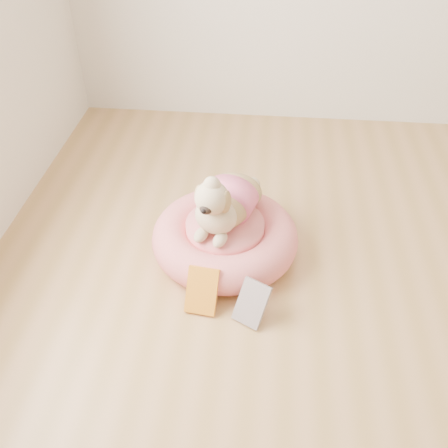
# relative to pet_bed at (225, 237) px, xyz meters

# --- Properties ---
(floor) EXTENTS (4.50, 4.50, 0.00)m
(floor) POSITION_rel_pet_bed_xyz_m (0.86, -0.81, -0.09)
(floor) COLOR #B18549
(floor) RESTS_ON ground
(pet_bed) EXTENTS (0.70, 0.70, 0.18)m
(pet_bed) POSITION_rel_pet_bed_xyz_m (0.00, 0.00, 0.00)
(pet_bed) COLOR #CF516A
(pet_bed) RESTS_ON floor
(dog) EXTENTS (0.44, 0.53, 0.34)m
(dog) POSITION_rel_pet_bed_xyz_m (-0.01, 0.01, 0.26)
(dog) COLOR brown
(dog) RESTS_ON pet_bed
(book_yellow) EXTENTS (0.15, 0.15, 0.18)m
(book_yellow) POSITION_rel_pet_bed_xyz_m (-0.06, -0.36, 0.00)
(book_yellow) COLOR yellow
(book_yellow) RESTS_ON floor
(book_white) EXTENTS (0.17, 0.17, 0.17)m
(book_white) POSITION_rel_pet_bed_xyz_m (0.15, -0.40, -0.00)
(book_white) COLOR white
(book_white) RESTS_ON floor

